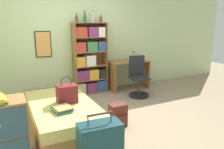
% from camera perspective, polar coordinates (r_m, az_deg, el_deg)
% --- Properties ---
extents(ground_plane, '(14.00, 14.00, 0.00)m').
position_cam_1_polar(ground_plane, '(4.24, -2.85, -10.94)').
color(ground_plane, gray).
extents(wall_back, '(10.00, 0.09, 2.60)m').
position_cam_1_polar(wall_back, '(5.50, -10.34, 8.51)').
color(wall_back, beige).
rests_on(wall_back, ground_plane).
extents(bed, '(1.05, 1.98, 0.41)m').
position_cam_1_polar(bed, '(3.96, -12.93, -9.85)').
color(bed, olive).
rests_on(bed, ground_plane).
extents(handbag, '(0.33, 0.24, 0.46)m').
position_cam_1_polar(handbag, '(3.80, -11.71, -4.89)').
color(handbag, maroon).
rests_on(handbag, bed).
extents(book_stack_on_bed, '(0.32, 0.35, 0.07)m').
position_cam_1_polar(book_stack_on_bed, '(3.50, -12.89, -8.74)').
color(book_stack_on_bed, '#427A4C').
rests_on(book_stack_on_bed, bed).
extents(suitcase, '(0.53, 0.31, 0.72)m').
position_cam_1_polar(suitcase, '(2.76, -3.14, -18.22)').
color(suitcase, '#143842').
rests_on(suitcase, ground_plane).
extents(dresser, '(0.61, 0.46, 0.84)m').
position_cam_1_polar(dresser, '(3.10, -26.83, -13.52)').
color(dresser, olive).
rests_on(dresser, ground_plane).
extents(bookcase, '(0.82, 0.34, 1.75)m').
position_cam_1_polar(bookcase, '(5.46, -5.85, 3.54)').
color(bookcase, olive).
rests_on(bookcase, ground_plane).
extents(bottle_green, '(0.07, 0.07, 0.20)m').
position_cam_1_polar(bottle_green, '(5.33, -9.24, 14.11)').
color(bottle_green, brown).
rests_on(bottle_green, bookcase).
extents(bottle_brown, '(0.07, 0.07, 0.27)m').
position_cam_1_polar(bottle_brown, '(5.36, -7.11, 14.46)').
color(bottle_brown, '#1E6B2D').
rests_on(bottle_brown, bookcase).
extents(bottle_clear, '(0.07, 0.07, 0.28)m').
position_cam_1_polar(bottle_clear, '(5.43, -5.04, 14.53)').
color(bottle_clear, '#B7BCC1').
rests_on(bottle_clear, bookcase).
extents(bottle_blue, '(0.07, 0.07, 0.19)m').
position_cam_1_polar(bottle_blue, '(5.50, -2.94, 14.19)').
color(bottle_blue, brown).
rests_on(bottle_blue, bookcase).
extents(desk, '(1.06, 0.59, 0.76)m').
position_cam_1_polar(desk, '(5.86, 4.21, 1.21)').
color(desk, olive).
rests_on(desk, ground_plane).
extents(desk_lamp, '(0.17, 0.12, 0.35)m').
position_cam_1_polar(desk_lamp, '(5.86, 5.88, 5.81)').
color(desk_lamp, '#ADA89E').
rests_on(desk_lamp, desk).
extents(desk_chair, '(0.51, 0.51, 0.97)m').
position_cam_1_polar(desk_chair, '(5.33, 6.91, -2.28)').
color(desk_chair, black).
rests_on(desk_chair, ground_plane).
extents(backpack, '(0.28, 0.23, 0.40)m').
position_cam_1_polar(backpack, '(3.81, 1.58, -10.63)').
color(backpack, '#56231E').
rests_on(backpack, ground_plane).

